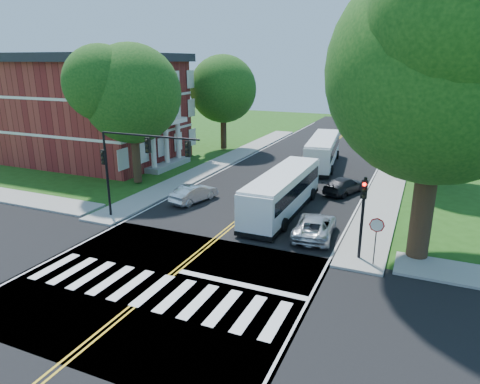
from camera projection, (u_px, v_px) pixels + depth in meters
The scene contains 24 objects.
ground at pixel (159, 285), 20.12m from camera, with size 140.00×140.00×0.00m, color #1F4912.
road at pixel (280, 186), 35.88m from camera, with size 14.00×96.00×0.01m, color black.
cross_road at pixel (159, 285), 20.12m from camera, with size 60.00×12.00×0.01m, color black.
center_line at pixel (294, 175), 39.38m from camera, with size 0.36×70.00×0.01m, color gold.
edge_line_w at pixel (227, 168), 41.98m from camera, with size 0.12×70.00×0.01m, color silver.
edge_line_e at pixel (370, 183), 36.79m from camera, with size 0.12×70.00×0.01m, color silver.
crosswalk at pixel (153, 290), 19.68m from camera, with size 12.60×3.00×0.01m, color silver.
stop_bar at pixel (241, 284), 20.18m from camera, with size 6.60×0.40×0.01m, color silver.
sidewalk_nw at pixel (226, 160), 45.16m from camera, with size 2.60×40.00×0.15m, color gray.
sidewalk_ne at pixel (391, 176), 38.83m from camera, with size 2.60×40.00×0.15m, color gray.
tree_ne_big at pixel (441, 72), 20.09m from camera, with size 10.80×10.80×14.91m.
tree_west_near at pixel (132, 94), 34.55m from camera, with size 8.00×8.00×11.40m.
tree_west_far at pixel (223, 89), 48.53m from camera, with size 7.60×7.60×10.67m.
tree_east_mid at pixel (442, 90), 34.43m from camera, with size 8.40×8.40×11.93m.
tree_east_far at pixel (448, 90), 48.36m from camera, with size 7.20×7.20×10.34m.
brick_building at pixel (87, 108), 44.41m from camera, with size 20.00×13.00×10.80m.
signal_nw at pixel (134, 157), 26.69m from camera, with size 7.15×0.46×5.66m.
signal_ne at pixel (363, 208), 21.75m from camera, with size 0.30×0.46×4.40m.
stop_sign at pixel (376, 230), 21.32m from camera, with size 0.76×0.08×2.53m.
bus_lead at pixel (283, 192), 29.34m from camera, with size 2.71×11.01×2.84m.
bus_follow at pixel (323, 151), 42.51m from camera, with size 3.74×11.31×2.87m.
hatchback at pixel (194, 193), 31.75m from camera, with size 1.40×4.00×1.32m, color silver.
suv at pixel (315, 226), 25.51m from camera, with size 2.19×4.75×1.32m, color silver.
dark_sedan at pixel (344, 186), 33.83m from camera, with size 1.78×4.38×1.27m, color black.
Camera 1 is at (10.66, -14.90, 10.15)m, focal length 32.00 mm.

